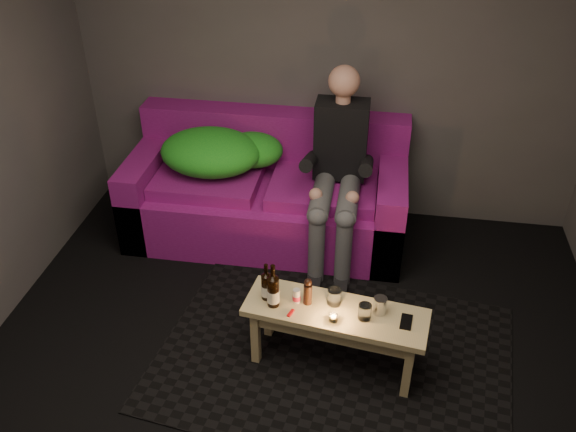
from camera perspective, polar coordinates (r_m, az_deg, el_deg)
name	(u,v)px	position (r m, az deg, el deg)	size (l,w,h in m)	color
floor	(282,414)	(3.69, -0.54, -18.02)	(4.50, 4.50, 0.00)	black
room	(296,118)	(3.03, 0.80, 9.16)	(4.50, 4.50, 4.50)	silver
rug	(333,356)	(3.99, 4.28, -12.96)	(2.18, 1.58, 0.01)	black
sofa	(268,195)	(4.89, -1.89, 2.01)	(2.15, 0.97, 0.93)	#83116F
green_blanket	(218,151)	(4.78, -6.54, 6.02)	(0.95, 0.65, 0.32)	#1B9825
person	(338,166)	(4.46, 4.71, 4.70)	(0.39, 0.89, 1.44)	black
coffee_table	(335,320)	(3.70, 4.43, -9.68)	(1.12, 0.49, 0.44)	tan
beer_bottle_a	(266,286)	(3.66, -2.03, -6.55)	(0.06, 0.06, 0.25)	black
beer_bottle_b	(273,291)	(3.60, -1.40, -6.99)	(0.07, 0.07, 0.29)	black
salt_shaker	(296,296)	(3.66, 0.80, -7.48)	(0.04, 0.04, 0.09)	silver
pepper_mill	(308,294)	(3.64, 1.85, -7.32)	(0.05, 0.05, 0.14)	black
tumbler_back	(334,297)	(3.66, 4.37, -7.53)	(0.09, 0.09, 0.10)	white
tealight	(333,318)	(3.56, 4.26, -9.47)	(0.05, 0.05, 0.04)	white
tumbler_front	(365,312)	(3.58, 7.19, -8.87)	(0.08, 0.08, 0.10)	white
steel_cup	(380,305)	(3.62, 8.61, -8.28)	(0.08, 0.08, 0.11)	#B4B6BC
smartphone	(406,322)	(3.62, 11.00, -9.69)	(0.06, 0.13, 0.01)	black
red_lighter	(291,313)	(3.61, 0.25, -9.06)	(0.02, 0.06, 0.01)	#BC0B0F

